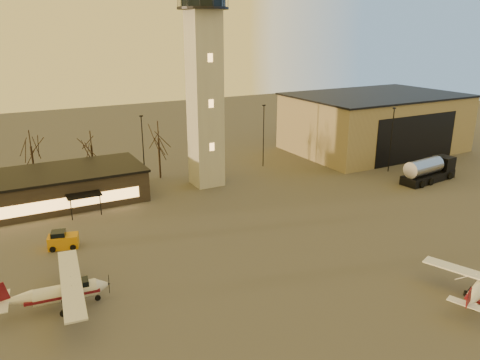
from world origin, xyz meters
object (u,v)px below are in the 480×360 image
(fuel_truck, at_px, (428,172))
(hangar, at_px, (375,122))
(cessna_rear, at_px, (67,294))
(control_tower, at_px, (204,70))
(terminal, at_px, (43,189))
(service_cart, at_px, (63,241))

(fuel_truck, bearing_deg, hangar, 63.85)
(fuel_truck, bearing_deg, cessna_rear, -176.84)
(control_tower, relative_size, terminal, 1.28)
(control_tower, height_order, service_cart, control_tower)
(terminal, xyz_separation_m, fuel_truck, (51.46, -16.42, -0.73))
(cessna_rear, relative_size, fuel_truck, 1.18)
(hangar, xyz_separation_m, service_cart, (-57.81, -15.96, -4.44))
(terminal, xyz_separation_m, service_cart, (0.19, -13.96, -1.44))
(control_tower, relative_size, service_cart, 9.99)
(hangar, distance_m, cessna_rear, 65.34)
(terminal, distance_m, service_cart, 14.04)
(terminal, height_order, cessna_rear, terminal)
(terminal, distance_m, fuel_truck, 54.02)
(hangar, relative_size, service_cart, 9.38)
(hangar, distance_m, service_cart, 60.14)
(hangar, xyz_separation_m, terminal, (-57.99, -2.00, -3.00))
(hangar, bearing_deg, control_tower, -173.69)
(cessna_rear, bearing_deg, control_tower, 51.34)
(cessna_rear, bearing_deg, service_cart, 89.30)
(hangar, height_order, service_cart, hangar)
(hangar, height_order, terminal, hangar)
(service_cart, bearing_deg, terminal, 105.64)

